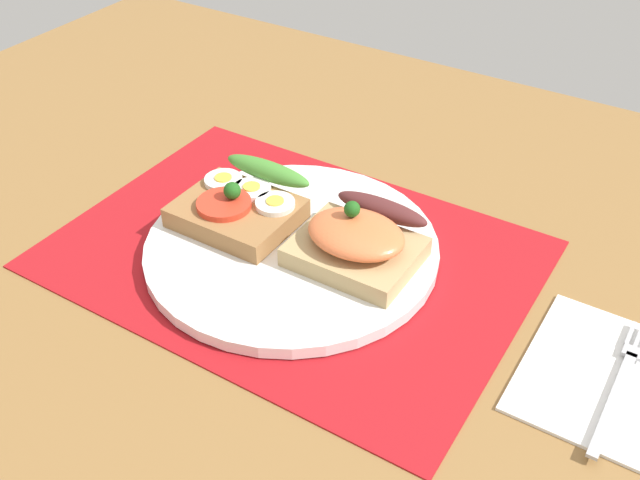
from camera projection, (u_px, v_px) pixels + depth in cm
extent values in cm
cube|color=olive|center=(292.00, 268.00, 68.01)|extent=(120.00, 90.00, 3.20)
cube|color=#A6141A|center=(292.00, 254.00, 66.95)|extent=(41.70, 30.17, 0.30)
cylinder|color=white|center=(292.00, 247.00, 66.51)|extent=(26.44, 26.44, 1.13)
cube|color=#97683C|center=(239.00, 211.00, 68.38)|extent=(10.69, 8.61, 1.95)
cylinder|color=red|center=(224.00, 204.00, 67.01)|extent=(5.02, 5.02, 0.60)
ellipsoid|color=#458931|center=(268.00, 171.00, 70.41)|extent=(9.41, 2.20, 1.80)
sphere|color=#1E5919|center=(235.00, 189.00, 67.07)|extent=(1.60, 1.60, 1.60)
cylinder|color=white|center=(223.00, 180.00, 70.26)|extent=(3.64, 3.64, 0.50)
cylinder|color=yellow|center=(223.00, 177.00, 70.06)|extent=(1.64, 1.64, 0.16)
cylinder|color=white|center=(252.00, 189.00, 69.02)|extent=(3.64, 3.64, 0.50)
cylinder|color=yellow|center=(251.00, 187.00, 68.82)|extent=(1.64, 1.64, 0.16)
cylinder|color=white|center=(275.00, 204.00, 67.16)|extent=(3.64, 3.64, 0.50)
cylinder|color=yellow|center=(275.00, 201.00, 66.96)|extent=(1.64, 1.64, 0.16)
cube|color=tan|center=(355.00, 252.00, 63.66)|extent=(10.53, 8.42, 1.78)
ellipsoid|color=orange|center=(356.00, 234.00, 62.36)|extent=(8.64, 6.73, 2.27)
ellipsoid|color=#542424|center=(382.00, 209.00, 65.67)|extent=(8.95, 2.20, 1.80)
sphere|color=#1E5919|center=(352.00, 209.00, 62.05)|extent=(1.40, 1.40, 1.40)
cube|color=white|center=(609.00, 382.00, 54.58)|extent=(12.54, 14.31, 0.60)
cube|color=#B7B7BC|center=(613.00, 402.00, 52.50)|extent=(0.80, 11.05, 0.32)
cube|color=#B7B7BC|center=(633.00, 352.00, 56.35)|extent=(1.50, 1.20, 0.32)
cube|color=#B7B7BC|center=(630.00, 334.00, 57.97)|extent=(0.32, 2.80, 0.32)
cube|color=#B7B7BC|center=(639.00, 337.00, 57.70)|extent=(0.32, 2.80, 0.32)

